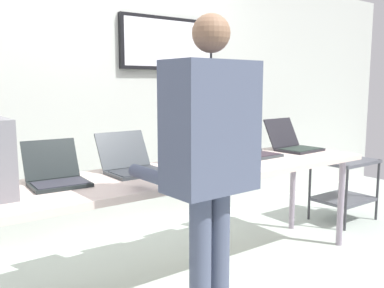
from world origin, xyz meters
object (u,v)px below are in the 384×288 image
laptop_station_3 (253,149)px  laptop_station_4 (293,143)px  laptop_station_2 (197,155)px  laptop_station_0 (56,174)px  workbench (180,178)px  laptop_station_1 (132,163)px  person (209,151)px  storage_cart (344,180)px

laptop_station_3 → laptop_station_4: bearing=2.1°
laptop_station_2 → laptop_station_4: size_ratio=0.94×
laptop_station_0 → laptop_station_3: laptop_station_0 is taller
laptop_station_0 → workbench: bearing=-7.5°
laptop_station_1 → person: bearing=-88.5°
laptop_station_1 → person: person is taller
storage_cart → laptop_station_2: bearing=180.0°
laptop_station_0 → person: 0.90m
laptop_station_1 → laptop_station_4: 1.54m
workbench → laptop_station_1: bearing=154.6°
laptop_station_0 → laptop_station_4: size_ratio=0.86×
workbench → laptop_station_1: (-0.28, 0.13, 0.11)m
storage_cart → laptop_station_0: bearing=-179.6°
laptop_station_4 → storage_cart: laptop_station_4 is taller
workbench → person: bearing=-112.9°
laptop_station_3 → storage_cart: (1.25, 0.01, -0.42)m
laptop_station_0 → laptop_station_2: bearing=1.2°
laptop_station_0 → person: size_ratio=0.21×
workbench → person: size_ratio=1.85×
laptop_station_0 → storage_cart: laptop_station_0 is taller
workbench → laptop_station_0: (-0.77, 0.10, 0.10)m
storage_cart → workbench: bearing=-176.5°
laptop_station_1 → laptop_station_4: size_ratio=0.93×
person → laptop_station_1: bearing=91.5°
person → storage_cart: size_ratio=2.75×
storage_cart → laptop_station_3: bearing=-179.6°
laptop_station_0 → person: person is taller
workbench → person: person is taller
laptop_station_1 → person: 0.77m
laptop_station_0 → laptop_station_4: laptop_station_4 is taller
workbench → laptop_station_1: 0.33m
laptop_station_2 → laptop_station_4: (1.03, 0.01, 0.00)m
laptop_station_4 → storage_cart: 0.87m
workbench → laptop_station_3: laptop_station_3 is taller
laptop_station_3 → laptop_station_4: 0.49m
laptop_station_3 → laptop_station_4: (0.49, 0.02, 0.01)m
workbench → laptop_station_0: laptop_station_0 is taller
laptop_station_4 → person: person is taller
workbench → laptop_station_4: size_ratio=7.44×
laptop_station_0 → laptop_station_2: (1.00, 0.02, 0.00)m
laptop_station_3 → person: person is taller
laptop_station_3 → storage_cart: size_ratio=0.59×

